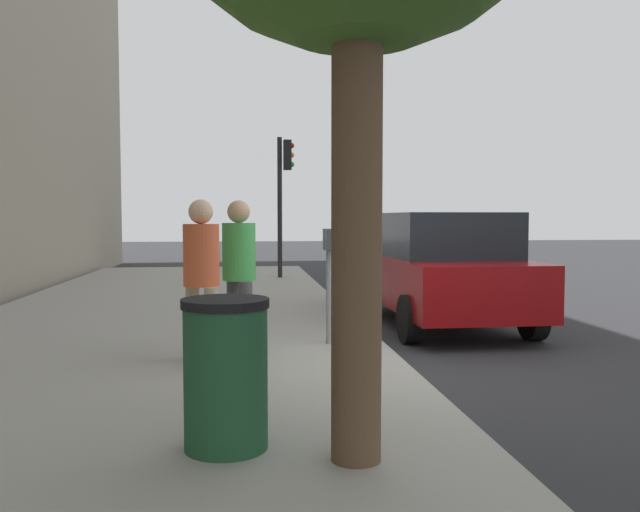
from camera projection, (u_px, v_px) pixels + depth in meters
name	position (u px, v px, depth m)	size (l,w,h in m)	color
ground_plane	(406.00, 375.00, 7.05)	(80.00, 80.00, 0.00)	#2B2B2D
sidewalk_slab	(119.00, 376.00, 6.70)	(28.00, 6.00, 0.15)	gray
parking_meter	(329.00, 261.00, 8.00)	(0.36, 0.12, 1.41)	gray
pedestrian_at_meter	(239.00, 263.00, 7.50)	(0.50, 0.38, 1.74)	#47474C
pedestrian_bystander	(201.00, 268.00, 6.90)	(0.46, 0.38, 1.74)	tan
parked_sedan_near	(441.00, 269.00, 10.26)	(4.42, 2.01, 1.77)	maroon
traffic_signal	(284.00, 183.00, 16.83)	(0.24, 0.44, 3.60)	black
trash_bin	(226.00, 373.00, 4.37)	(0.59, 0.59, 1.01)	#1E4C2D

